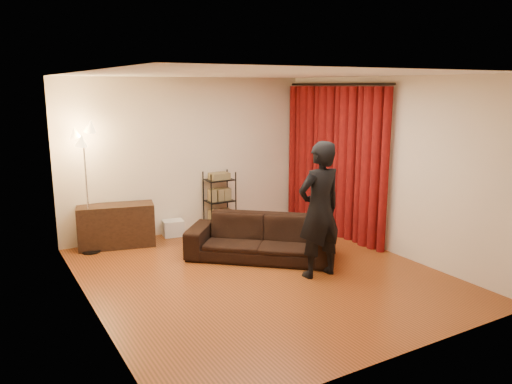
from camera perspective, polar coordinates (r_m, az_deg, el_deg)
floor at (r=6.99m, az=0.53°, el=-9.38°), size 5.00×5.00×0.00m
ceiling at (r=6.51m, az=0.58°, el=13.32°), size 5.00×5.00×0.00m
wall_back at (r=8.84m, az=-7.75°, el=4.10°), size 5.00×0.00×5.00m
wall_front at (r=4.70m, az=16.29°, el=-3.33°), size 5.00×0.00×5.00m
wall_left at (r=5.83m, az=-18.85°, el=-0.55°), size 0.00×5.00×5.00m
wall_right at (r=7.99m, az=14.60°, el=2.98°), size 0.00×5.00×5.00m
curtain_rod at (r=8.67m, az=9.24°, el=12.06°), size 0.04×2.65×0.04m
curtain at (r=8.75m, az=8.85°, el=3.49°), size 0.22×2.65×2.55m
sofa at (r=7.53m, az=0.63°, el=-5.22°), size 2.22×2.09×0.64m
person at (r=6.73m, az=7.26°, el=-2.04°), size 0.69×0.47×1.86m
media_cabinet at (r=8.36m, az=-15.66°, el=-3.73°), size 1.26×0.71×0.69m
storage_boxes at (r=8.78m, az=-9.40°, el=-4.08°), size 0.38×0.32×0.28m
wire_shelf at (r=8.98m, az=-4.18°, el=-1.02°), size 0.55×0.45×1.06m
floor_lamp at (r=8.04m, az=-18.78°, el=0.12°), size 0.42×0.42×1.97m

